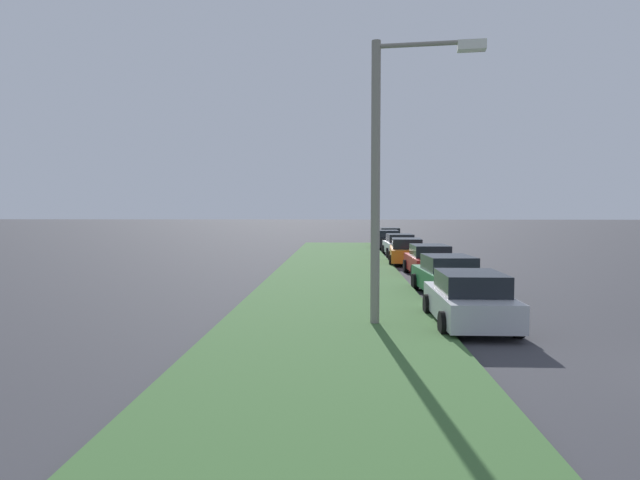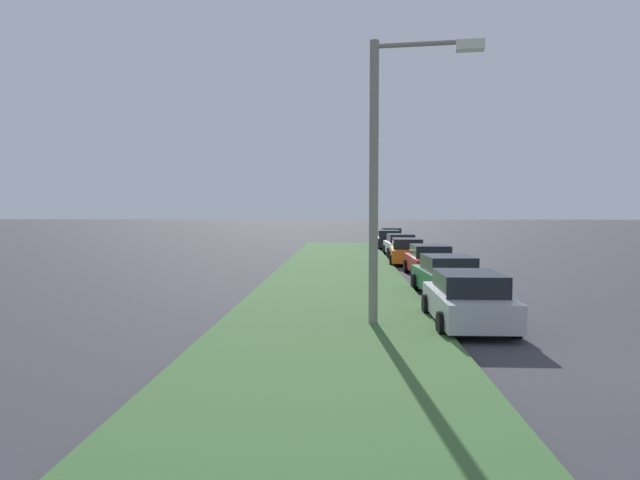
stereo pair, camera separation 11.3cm
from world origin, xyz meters
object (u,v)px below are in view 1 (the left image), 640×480
Objects in this scene: parked_car_orange at (406,252)px; parked_car_yellow at (390,236)px; parked_car_silver at (469,300)px; parked_car_white at (399,245)px; parked_car_red at (429,261)px; streetlight at (389,161)px; parked_car_black at (387,240)px; parked_car_green at (447,276)px.

parked_car_orange and parked_car_yellow have the same top height.
parked_car_orange is at bearing -0.46° from parked_car_silver.
parked_car_yellow is (11.73, -0.34, 0.00)m from parked_car_white.
parked_car_red is 12.36m from streetlight.
parked_car_silver and parked_car_black have the same top height.
parked_car_red is at bearing -177.66° from parked_car_black.
parked_car_orange is (11.49, 0.18, 0.00)m from parked_car_green.
parked_car_white is (22.23, -0.36, 0.00)m from parked_car_silver.
parked_car_yellow is at bearing -1.36° from parked_car_red.
parked_car_green is 1.01× the size of parked_car_red.
parked_car_black is 29.23m from streetlight.
parked_car_green is at bearing 178.10° from parked_car_white.
streetlight is (-34.22, 2.88, 3.67)m from parked_car_yellow.
parked_car_orange and parked_car_black have the same top height.
parked_car_orange is at bearing -2.52° from parked_car_green.
parked_car_white is 1.01× the size of parked_car_black.
parked_car_orange is at bearing 176.44° from parked_car_white.
parked_car_red is at bearing -172.15° from parked_car_orange.
parked_car_red is 0.99× the size of parked_car_orange.
parked_car_white is at bearing 179.04° from parked_car_yellow.
parked_car_orange is 1.02× the size of parked_car_black.
parked_car_yellow is (33.96, -0.69, 0.00)m from parked_car_silver.
parked_car_green is 1.02× the size of parked_car_yellow.
parked_car_white is at bearing -3.31° from parked_car_green.
parked_car_yellow is (28.71, -0.31, 0.00)m from parked_car_green.
parked_car_white is 11.74m from parked_car_yellow.
parked_car_silver is 0.57× the size of streetlight.
parked_car_silver is 1.00× the size of parked_car_yellow.
streetlight is (-17.00, 2.40, 3.67)m from parked_car_orange.
parked_car_orange is (16.74, -0.21, 0.00)m from parked_car_silver.
streetlight reaches higher than parked_car_white.
parked_car_yellow is at bearing -6.34° from parked_car_black.
parked_car_green is 11.49m from parked_car_orange.
parked_car_red and parked_car_white have the same top height.
parked_car_red is 22.77m from parked_car_yellow.
parked_car_black is at bearing -2.61° from parked_car_green.
parked_car_silver is at bearing 172.39° from parked_car_green.
parked_car_yellow is at bearing -0.92° from parked_car_silver.
parked_car_black is 0.58× the size of streetlight.
parked_car_orange is 1.01× the size of parked_car_white.
parked_car_red is 1.00× the size of parked_car_yellow.
parked_car_black is (28.65, -0.06, 0.00)m from parked_car_silver.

